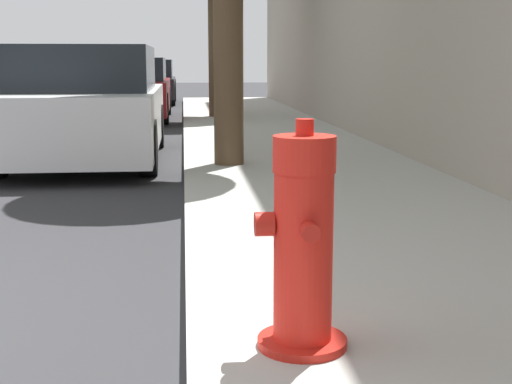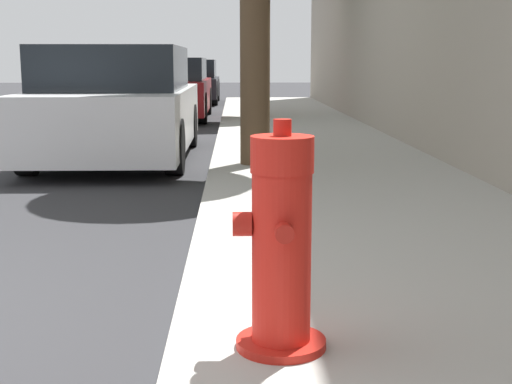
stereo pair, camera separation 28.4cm
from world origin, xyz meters
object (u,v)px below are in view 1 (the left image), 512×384
Objects in this scene: parked_car_near at (86,106)px; parked_car_far at (145,82)px; parked_car_mid at (128,90)px; fire_hydrant at (303,246)px.

parked_car_far is (0.09, 12.58, -0.06)m from parked_car_near.
parked_car_near is at bearing -90.41° from parked_car_far.
parked_car_mid is 1.13× the size of parked_car_far.
fire_hydrant is 0.21× the size of parked_car_near.
parked_car_far is (0.06, 6.00, -0.01)m from parked_car_mid.
parked_car_near is at bearing 104.49° from fire_hydrant.
parked_car_near reaches higher than fire_hydrant.
parked_car_mid is at bearing -90.57° from parked_car_far.
parked_car_near is 6.58m from parked_car_mid.
fire_hydrant is 6.74m from parked_car_near.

